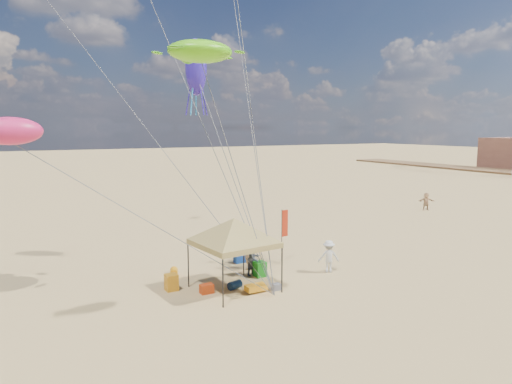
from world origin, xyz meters
The scene contains 18 objects.
ground centered at (0.00, 0.00, 0.00)m, with size 280.00×280.00×0.00m, color tan.
canopy_tent centered at (-1.59, 2.02, 3.00)m, with size 5.80×5.80×3.60m.
feather_flag centered at (2.53, 4.62, 1.85)m, with size 0.42×0.09×2.76m.
cooler_red centered at (-2.81, 2.17, 0.19)m, with size 0.54×0.38×0.38m, color #B6370E.
cooler_blue centered at (0.42, 5.52, 0.19)m, with size 0.54×0.38×0.38m, color #133E9F.
bag_navy centered at (-1.55, 2.08, 0.18)m, with size 0.36×0.36×0.60m, color #0E233E.
bag_orange centered at (-3.24, 5.10, 0.18)m, with size 0.36×0.36×0.60m, color orange.
chair_green centered at (0.24, 3.06, 0.35)m, with size 0.50×0.50×0.70m, color #178117.
chair_yellow centered at (-3.99, 3.22, 0.35)m, with size 0.50×0.50×0.70m, color orange.
crate_grey centered at (-0.06, 1.11, 0.14)m, with size 0.34×0.30×0.28m, color slate.
beach_cart centered at (-0.93, 1.31, 0.20)m, with size 0.90×0.50×0.24m, color #FFA91C.
person_near_a centered at (0.30, 4.32, 0.91)m, with size 0.67×0.44×1.83m, color tan.
person_near_b centered at (0.10, 3.36, 0.80)m, with size 0.78×0.61×1.61m, color #363D4A.
person_near_c centered at (3.43, 2.03, 0.78)m, with size 1.01×0.58×1.56m, color silver.
person_far_c centered at (21.13, 11.82, 0.74)m, with size 1.38×0.44×1.49m, color tan.
turtle_kite centered at (-2.82, 2.46, 9.87)m, with size 2.63×2.10×0.88m, color #58C910.
fish_kite centered at (-9.75, 0.77, 6.78)m, with size 1.92×0.96×0.85m, color #CF215B.
squid_kite centered at (-1.07, 7.36, 9.91)m, with size 1.09×1.09×2.84m, color #2F1CAA.
Camera 1 is at (-10.03, -15.34, 6.88)m, focal length 32.82 mm.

